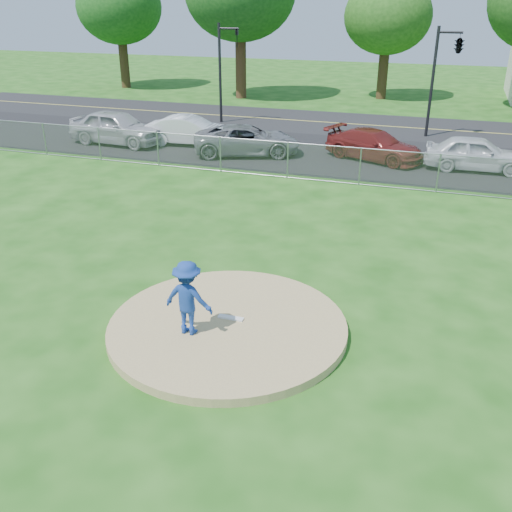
% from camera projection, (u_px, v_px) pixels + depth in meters
% --- Properties ---
extents(ground, '(120.00, 120.00, 0.00)m').
position_uv_depth(ground, '(324.00, 197.00, 21.59)').
color(ground, '#184D10').
rests_on(ground, ground).
extents(pitchers_mound, '(5.40, 5.40, 0.20)m').
position_uv_depth(pitchers_mound, '(228.00, 327.00, 12.93)').
color(pitchers_mound, tan).
rests_on(pitchers_mound, ground).
extents(pitching_rubber, '(0.60, 0.15, 0.04)m').
position_uv_depth(pitching_rubber, '(231.00, 318.00, 13.05)').
color(pitching_rubber, white).
rests_on(pitching_rubber, pitchers_mound).
extents(chain_link_fence, '(40.00, 0.06, 1.50)m').
position_uv_depth(chain_link_fence, '(335.00, 165.00, 23.01)').
color(chain_link_fence, gray).
rests_on(chain_link_fence, ground).
extents(parking_lot, '(50.00, 8.00, 0.01)m').
position_uv_depth(parking_lot, '(353.00, 156.00, 27.19)').
color(parking_lot, black).
rests_on(parking_lot, ground).
extents(street, '(60.00, 7.00, 0.01)m').
position_uv_depth(street, '(375.00, 125.00, 33.66)').
color(street, black).
rests_on(street, ground).
extents(tree_center, '(6.16, 6.16, 9.84)m').
position_uv_depth(tree_center, '(389.00, 4.00, 39.89)').
color(tree_center, '#382414').
rests_on(tree_center, ground).
extents(traffic_signal_left, '(1.28, 0.20, 5.60)m').
position_uv_depth(traffic_signal_left, '(224.00, 64.00, 33.10)').
color(traffic_signal_left, black).
rests_on(traffic_signal_left, ground).
extents(traffic_signal_center, '(1.42, 2.48, 5.60)m').
position_uv_depth(traffic_signal_center, '(457.00, 47.00, 28.87)').
color(traffic_signal_center, black).
rests_on(traffic_signal_center, ground).
extents(pitcher, '(1.12, 0.67, 1.69)m').
position_uv_depth(pitcher, '(188.00, 298.00, 12.20)').
color(pitcher, navy).
rests_on(pitcher, pitchers_mound).
extents(traffic_cone, '(0.39, 0.39, 0.76)m').
position_uv_depth(traffic_cone, '(232.00, 142.00, 28.10)').
color(traffic_cone, '#FF5A0D').
rests_on(traffic_cone, parking_lot).
extents(parked_car_silver, '(5.13, 2.39, 1.70)m').
position_uv_depth(parked_car_silver, '(117.00, 127.00, 29.08)').
color(parked_car_silver, '#B3B3B8').
rests_on(parked_car_silver, parking_lot).
extents(parked_car_white, '(4.51, 2.03, 1.44)m').
position_uv_depth(parked_car_white, '(190.00, 131.00, 28.98)').
color(parked_car_white, white).
rests_on(parked_car_white, parking_lot).
extents(parked_car_gray, '(5.52, 3.93, 1.40)m').
position_uv_depth(parked_car_gray, '(247.00, 140.00, 27.15)').
color(parked_car_gray, slate).
rests_on(parked_car_gray, parking_lot).
extents(parked_car_darkred, '(5.04, 3.50, 1.35)m').
position_uv_depth(parked_car_darkred, '(374.00, 145.00, 26.30)').
color(parked_car_darkred, maroon).
rests_on(parked_car_darkred, parking_lot).
extents(parked_car_pearl, '(4.37, 1.88, 1.47)m').
position_uv_depth(parked_car_pearl, '(476.00, 153.00, 24.68)').
color(parked_car_pearl, silver).
rests_on(parked_car_pearl, parking_lot).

